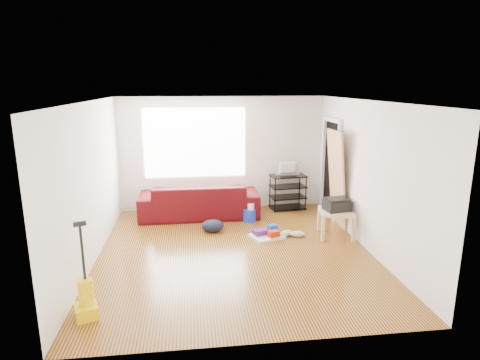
{
  "coord_description": "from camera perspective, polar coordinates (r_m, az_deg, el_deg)",
  "views": [
    {
      "loc": [
        -0.68,
        -6.27,
        2.76
      ],
      "look_at": [
        0.16,
        0.6,
        1.09
      ],
      "focal_mm": 30.0,
      "sensor_mm": 36.0,
      "label": 1
    }
  ],
  "objects": [
    {
      "name": "bucket",
      "position": [
        8.31,
        1.33,
        -5.88
      ],
      "size": [
        0.27,
        0.27,
        0.26
      ],
      "primitive_type": "cylinder",
      "rotation": [
        0.0,
        0.0,
        0.03
      ],
      "color": "#1630B6",
      "rests_on": "ground"
    },
    {
      "name": "tv_stand",
      "position": [
        9.07,
        6.8,
        -1.66
      ],
      "size": [
        0.82,
        0.52,
        0.78
      ],
      "rotation": [
        0.0,
        0.0,
        0.11
      ],
      "color": "black",
      "rests_on": "ground"
    },
    {
      "name": "sneakers",
      "position": [
        7.55,
        7.36,
        -7.57
      ],
      "size": [
        0.51,
        0.26,
        0.11
      ],
      "rotation": [
        0.0,
        0.0,
        0.02
      ],
      "color": "silver",
      "rests_on": "ground"
    },
    {
      "name": "room",
      "position": [
        6.64,
        -0.33,
        0.41
      ],
      "size": [
        4.51,
        5.01,
        2.51
      ],
      "color": "#481C07",
      "rests_on": "ground"
    },
    {
      "name": "door_panel",
      "position": [
        8.33,
        13.22,
        -6.21
      ],
      "size": [
        0.24,
        0.76,
        1.9
      ],
      "primitive_type": "cube",
      "rotation": [
        0.0,
        -0.1,
        0.0
      ],
      "color": "tan",
      "rests_on": "ground"
    },
    {
      "name": "side_table",
      "position": [
        7.64,
        13.56,
        -4.77
      ],
      "size": [
        0.7,
        0.7,
        0.49
      ],
      "rotation": [
        0.0,
        0.0,
        -0.19
      ],
      "color": "#D1AE89",
      "rests_on": "ground"
    },
    {
      "name": "cleaning_tray",
      "position": [
        7.48,
        3.91,
        -7.66
      ],
      "size": [
        0.68,
        0.61,
        0.2
      ],
      "rotation": [
        0.0,
        0.0,
        0.36
      ],
      "color": "white",
      "rests_on": "ground"
    },
    {
      "name": "printer",
      "position": [
        7.58,
        13.64,
        -3.39
      ],
      "size": [
        0.49,
        0.41,
        0.23
      ],
      "rotation": [
        0.0,
        0.0,
        0.15
      ],
      "color": "black",
      "rests_on": "side_table"
    },
    {
      "name": "sofa",
      "position": [
        8.68,
        -5.77,
        -5.09
      ],
      "size": [
        2.5,
        0.98,
        0.73
      ],
      "primitive_type": "imported",
      "rotation": [
        0.0,
        0.0,
        3.14
      ],
      "color": "black",
      "rests_on": "ground"
    },
    {
      "name": "tv",
      "position": [
        8.95,
        6.89,
        1.67
      ],
      "size": [
        0.55,
        0.07,
        0.32
      ],
      "primitive_type": "imported",
      "rotation": [
        0.0,
        0.0,
        3.14
      ],
      "color": "black",
      "rests_on": "tv_stand"
    },
    {
      "name": "backpack",
      "position": [
        7.77,
        -3.89,
        -7.31
      ],
      "size": [
        0.44,
        0.36,
        0.23
      ],
      "primitive_type": "ellipsoid",
      "rotation": [
        0.0,
        0.0,
        -0.04
      ],
      "color": "black",
      "rests_on": "ground"
    },
    {
      "name": "toilet_paper",
      "position": [
        8.23,
        1.56,
        -4.67
      ],
      "size": [
        0.13,
        0.13,
        0.12
      ],
      "primitive_type": "cylinder",
      "color": "white",
      "rests_on": "bucket"
    },
    {
      "name": "vacuum",
      "position": [
        5.39,
        -21.07,
        -15.58
      ],
      "size": [
        0.33,
        0.35,
        1.2
      ],
      "rotation": [
        0.0,
        0.0,
        0.35
      ],
      "color": "yellow",
      "rests_on": "ground"
    }
  ]
}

